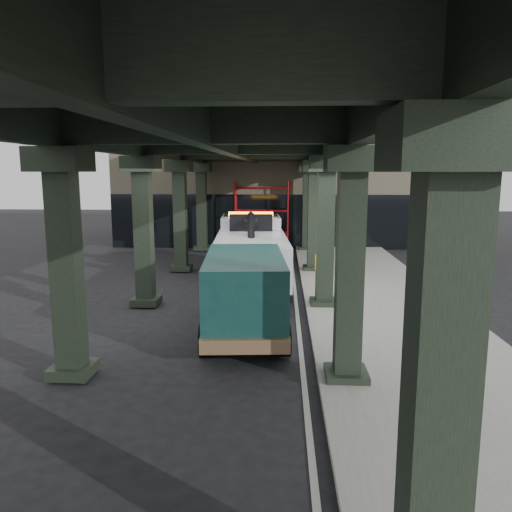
% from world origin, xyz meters
% --- Properties ---
extents(ground, '(90.00, 90.00, 0.00)m').
position_xyz_m(ground, '(0.00, 0.00, 0.00)').
color(ground, black).
rests_on(ground, ground).
extents(sidewalk, '(5.00, 40.00, 0.15)m').
position_xyz_m(sidewalk, '(4.50, 2.00, 0.07)').
color(sidewalk, gray).
rests_on(sidewalk, ground).
extents(lane_stripe, '(0.12, 38.00, 0.01)m').
position_xyz_m(lane_stripe, '(1.70, 2.00, 0.01)').
color(lane_stripe, silver).
rests_on(lane_stripe, ground).
extents(viaduct, '(7.40, 32.00, 6.40)m').
position_xyz_m(viaduct, '(-0.40, 2.00, 5.46)').
color(viaduct, black).
rests_on(viaduct, ground).
extents(building, '(22.00, 10.00, 8.00)m').
position_xyz_m(building, '(2.00, 20.00, 4.00)').
color(building, '#C6B793').
rests_on(building, ground).
extents(scaffolding, '(3.08, 0.88, 4.00)m').
position_xyz_m(scaffolding, '(0.00, 14.64, 2.11)').
color(scaffolding, '#B10E12').
rests_on(scaffolding, ground).
extents(tow_truck, '(3.13, 9.12, 2.94)m').
position_xyz_m(tow_truck, '(-0.03, 5.27, 1.43)').
color(tow_truck, black).
rests_on(tow_truck, ground).
extents(towed_van, '(2.62, 5.77, 2.28)m').
position_xyz_m(towed_van, '(0.16, -0.73, 1.23)').
color(towed_van, '#113F3A').
rests_on(towed_van, ground).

